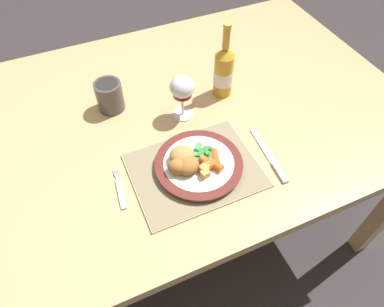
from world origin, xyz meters
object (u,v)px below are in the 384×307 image
at_px(table_knife, 271,159).
at_px(wine_glass, 182,89).
at_px(dinner_plate, 199,164).
at_px(drinking_cup, 110,95).
at_px(fork, 120,191).
at_px(bottle, 224,71).
at_px(dining_table, 165,130).

relative_size(table_knife, wine_glass, 1.44).
bearing_deg(dinner_plate, drinking_cup, 114.85).
height_order(fork, drinking_cup, drinking_cup).
bearing_deg(table_knife, wine_glass, 120.39).
relative_size(fork, table_knife, 0.64).
xyz_separation_m(table_knife, drinking_cup, (-0.36, 0.40, 0.05)).
xyz_separation_m(dinner_plate, drinking_cup, (-0.16, 0.34, 0.03)).
bearing_deg(dinner_plate, wine_glass, 78.97).
distance_m(table_knife, wine_glass, 0.33).
bearing_deg(dinner_plate, fork, 177.03).
height_order(dinner_plate, fork, dinner_plate).
xyz_separation_m(dinner_plate, fork, (-0.22, 0.01, -0.01)).
height_order(bottle, drinking_cup, bottle).
height_order(dining_table, wine_glass, wine_glass).
relative_size(fork, wine_glass, 0.92).
relative_size(dining_table, bottle, 6.29).
xyz_separation_m(table_knife, wine_glass, (-0.16, 0.27, 0.10)).
bearing_deg(drinking_cup, table_knife, -47.80).
relative_size(dinner_plate, table_knife, 1.17).
bearing_deg(bottle, dinner_plate, -128.12).
distance_m(dinner_plate, drinking_cup, 0.37).
height_order(fork, table_knife, table_knife).
relative_size(dinner_plate, bottle, 0.96).
bearing_deg(wine_glass, fork, -142.54).
relative_size(dining_table, dinner_plate, 6.52).
xyz_separation_m(bottle, drinking_cup, (-0.36, 0.08, -0.04)).
height_order(dining_table, dinner_plate, dinner_plate).
bearing_deg(dinner_plate, bottle, 51.88).
bearing_deg(dining_table, dinner_plate, -86.77).
bearing_deg(fork, bottle, 30.15).
distance_m(dinner_plate, wine_glass, 0.24).
height_order(table_knife, wine_glass, wine_glass).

